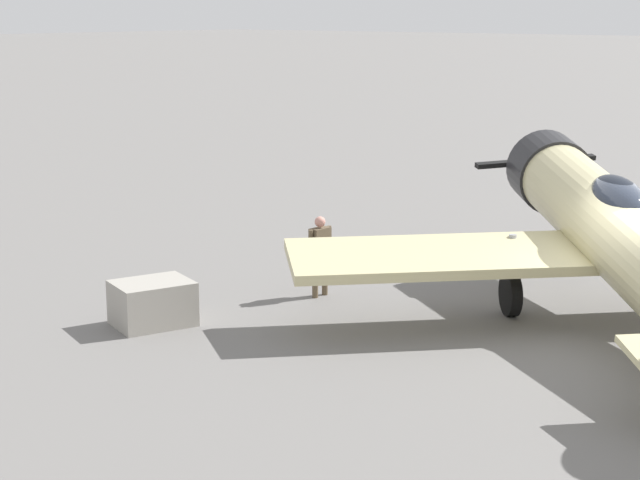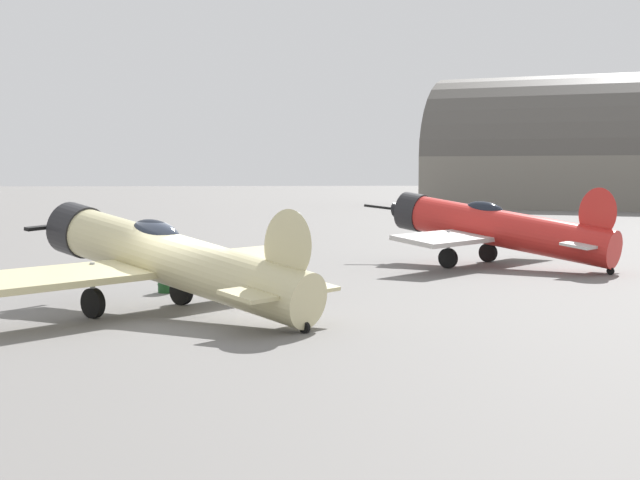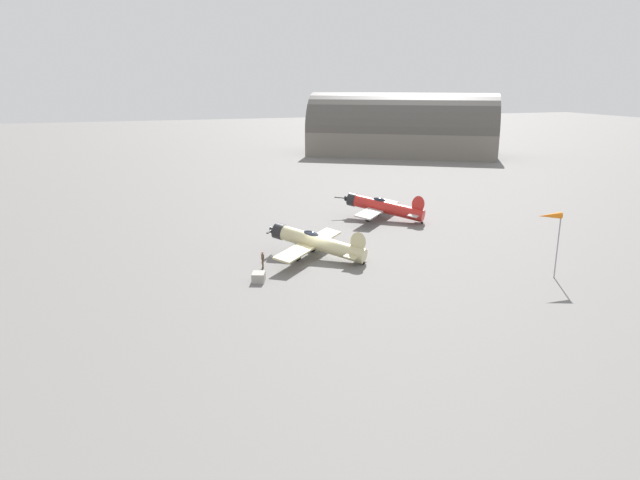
{
  "view_description": "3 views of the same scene",
  "coord_description": "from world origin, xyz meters",
  "views": [
    {
      "loc": [
        -16.06,
        -6.33,
        5.36
      ],
      "look_at": [
        -1.21,
        5.74,
        1.1
      ],
      "focal_mm": 58.22,
      "sensor_mm": 36.0,
      "label": 1
    },
    {
      "loc": [
        -26.27,
        -1.51,
        3.95
      ],
      "look_at": [
        5.96,
        -4.28,
        1.6
      ],
      "focal_mm": 55.08,
      "sensor_mm": 36.0,
      "label": 2
    },
    {
      "loc": [
        -48.68,
        15.95,
        16.15
      ],
      "look_at": [
        0.0,
        0.0,
        1.8
      ],
      "focal_mm": 32.19,
      "sensor_mm": 36.0,
      "label": 3
    }
  ],
  "objects": [
    {
      "name": "equipment_crate",
      "position": [
        -4.47,
        6.83,
        0.39
      ],
      "size": [
        1.57,
        1.4,
        0.77
      ],
      "rotation": [
        0.0,
        0.0,
        2.8
      ],
      "color": "#9E998E",
      "rests_on": "ground_plane"
    },
    {
      "name": "airplane_foreground",
      "position": [
        0.34,
        0.36,
        1.53
      ],
      "size": [
        9.48,
        9.42,
        3.1
      ],
      "rotation": [
        0.0,
        0.0,
        7.1
      ],
      "color": "beige",
      "rests_on": "ground_plane"
    },
    {
      "name": "ground_plane",
      "position": [
        0.0,
        0.0,
        0.0
      ],
      "size": [
        400.0,
        400.0,
        0.0
      ],
      "primitive_type": "plane",
      "color": "slate"
    },
    {
      "name": "ground_crew_mechanic",
      "position": [
        -1.21,
        5.74,
        0.94
      ],
      "size": [
        0.6,
        0.23,
        1.55
      ],
      "rotation": [
        0.0,
        0.0,
        1.52
      ],
      "color": "brown",
      "rests_on": "ground_plane"
    }
  ]
}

